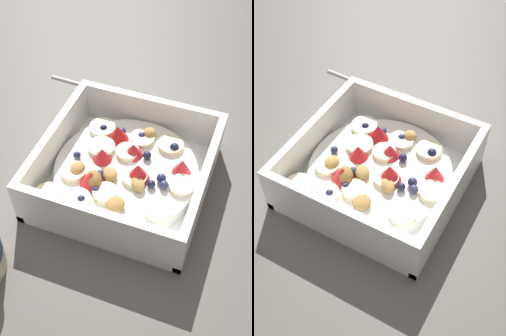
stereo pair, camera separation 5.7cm
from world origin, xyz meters
TOP-DOWN VIEW (x-y plane):
  - ground_plane at (0.00, 0.00)m, footprint 2.40×2.40m
  - fruit_bowl at (0.01, 0.01)m, footprint 0.21×0.21m
  - spoon at (0.17, 0.09)m, footprint 0.03×0.17m

SIDE VIEW (x-z plane):
  - ground_plane at x=0.00m, z-range 0.00..0.00m
  - spoon at x=0.17m, z-range 0.00..0.01m
  - fruit_bowl at x=0.01m, z-range -0.01..0.06m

